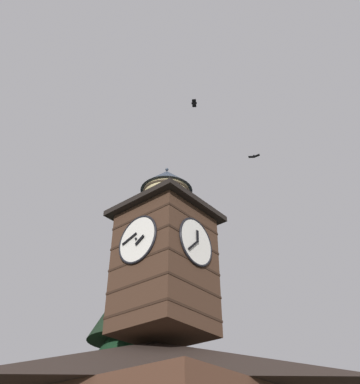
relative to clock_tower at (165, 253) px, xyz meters
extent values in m
pyramid|color=#2D231E|center=(-0.29, -0.80, -4.81)|extent=(10.98, 12.37, 2.46)
cube|color=#422B1E|center=(-0.02, -0.02, -0.90)|extent=(3.34, 3.34, 5.35)
cube|color=black|center=(-0.02, -0.02, -2.94)|extent=(3.38, 3.38, 0.10)
cube|color=black|center=(-0.02, -0.02, -1.93)|extent=(3.38, 3.38, 0.10)
cube|color=black|center=(-0.02, -0.02, -0.93)|extent=(3.38, 3.38, 0.10)
cube|color=black|center=(-0.02, -0.02, 0.07)|extent=(3.38, 3.38, 0.10)
cube|color=black|center=(-0.02, -0.02, 1.08)|extent=(3.38, 3.38, 0.10)
cylinder|color=white|center=(-0.02, 1.68, -0.02)|extent=(2.05, 0.10, 2.05)
torus|color=black|center=(-0.02, 1.71, -0.02)|extent=(2.15, 0.10, 2.15)
cube|color=black|center=(-0.02, 1.78, 0.24)|extent=(0.12, 0.04, 0.51)
cube|color=black|center=(0.28, 1.78, -0.31)|extent=(0.66, 0.04, 0.64)
sphere|color=black|center=(-0.02, 1.79, -0.02)|extent=(0.10, 0.10, 0.10)
cylinder|color=white|center=(1.68, -0.02, -0.02)|extent=(0.10, 2.05, 2.05)
torus|color=black|center=(1.71, -0.02, -0.02)|extent=(0.10, 2.15, 2.15)
cube|color=black|center=(1.78, 0.20, -0.15)|extent=(0.04, 0.50, 0.37)
cube|color=black|center=(1.78, -0.42, 0.11)|extent=(0.04, 0.82, 0.34)
sphere|color=black|center=(1.79, -0.02, -0.02)|extent=(0.10, 0.10, 0.10)
cube|color=black|center=(-0.02, -0.02, 1.90)|extent=(4.04, 4.04, 0.25)
cylinder|color=tan|center=(-0.02, -0.02, 2.66)|extent=(2.20, 2.20, 1.28)
cylinder|color=#2D2319|center=(-0.02, -0.02, 2.18)|extent=(2.26, 2.26, 0.10)
cylinder|color=#2D2319|center=(-0.02, -0.02, 2.50)|extent=(2.26, 2.26, 0.10)
cylinder|color=#2D2319|center=(-0.02, -0.02, 2.82)|extent=(2.26, 2.26, 0.10)
cylinder|color=#2D2319|center=(-0.02, -0.02, 3.15)|extent=(2.26, 2.26, 0.10)
cone|color=#2D3847|center=(-0.02, -0.02, 3.91)|extent=(2.50, 2.50, 1.21)
sphere|color=#2D3847|center=(-0.02, -0.02, 4.62)|extent=(0.16, 0.16, 0.16)
cone|color=black|center=(-1.90, -4.17, -3.30)|extent=(5.30, 5.30, 4.30)
cone|color=black|center=(-1.90, -4.17, -0.94)|extent=(3.70, 3.70, 3.41)
cone|color=black|center=(-1.90, -4.17, 2.02)|extent=(2.10, 2.10, 3.71)
sphere|color=silver|center=(-16.72, -25.17, 1.61)|extent=(1.97, 1.97, 1.97)
ellipsoid|color=black|center=(0.86, 2.46, 6.93)|extent=(0.29, 0.32, 0.16)
cube|color=black|center=(0.96, 2.53, 6.93)|extent=(0.32, 0.31, 0.03)
cube|color=black|center=(0.76, 2.38, 6.93)|extent=(0.32, 0.31, 0.03)
ellipsoid|color=black|center=(-3.28, 3.15, 5.85)|extent=(0.24, 0.19, 0.12)
cube|color=black|center=(-3.33, 3.29, 5.85)|extent=(0.25, 0.33, 0.09)
cube|color=black|center=(-3.23, 3.01, 5.85)|extent=(0.25, 0.33, 0.09)
camera|label=1|loc=(12.68, 11.44, -8.51)|focal=40.56mm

